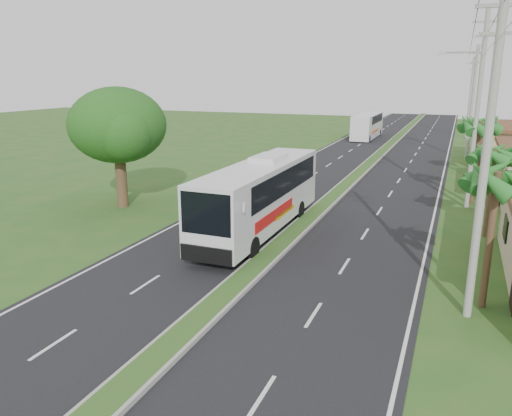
% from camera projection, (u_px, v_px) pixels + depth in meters
% --- Properties ---
extents(ground, '(180.00, 180.00, 0.00)m').
position_uv_depth(ground, '(224.00, 299.00, 18.80)').
color(ground, '#24531E').
rests_on(ground, ground).
extents(road_asphalt, '(14.00, 160.00, 0.02)m').
position_uv_depth(road_asphalt, '(342.00, 190.00, 36.71)').
color(road_asphalt, black).
rests_on(road_asphalt, ground).
extents(median_strip, '(1.20, 160.00, 0.18)m').
position_uv_depth(median_strip, '(342.00, 189.00, 36.68)').
color(median_strip, gray).
rests_on(median_strip, ground).
extents(lane_edge_left, '(0.12, 160.00, 0.01)m').
position_uv_depth(lane_edge_left, '(257.00, 183.00, 39.15)').
color(lane_edge_left, silver).
rests_on(lane_edge_left, ground).
extents(lane_edge_right, '(0.12, 160.00, 0.01)m').
position_uv_depth(lane_edge_right, '(438.00, 198.00, 34.27)').
color(lane_edge_right, silver).
rests_on(lane_edge_right, ground).
extents(palm_verge_a, '(2.40, 2.40, 5.45)m').
position_uv_depth(palm_verge_a, '(498.00, 179.00, 16.99)').
color(palm_verge_a, '#473321').
rests_on(palm_verge_a, ground).
extents(palm_verge_b, '(2.40, 2.40, 5.05)m').
position_uv_depth(palm_verge_b, '(495.00, 154.00, 25.00)').
color(palm_verge_b, '#473321').
rests_on(palm_verge_b, ground).
extents(palm_verge_c, '(2.40, 2.40, 5.85)m').
position_uv_depth(palm_verge_c, '(480.00, 126.00, 31.29)').
color(palm_verge_c, '#473321').
rests_on(palm_verge_c, ground).
extents(palm_verge_d, '(2.40, 2.40, 5.25)m').
position_uv_depth(palm_verge_d, '(483.00, 123.00, 39.31)').
color(palm_verge_d, '#473321').
rests_on(palm_verge_d, ground).
extents(shade_tree, '(6.30, 6.00, 7.54)m').
position_uv_depth(shade_tree, '(116.00, 128.00, 30.89)').
color(shade_tree, '#473321').
rests_on(shade_tree, ground).
extents(utility_pole_a, '(1.60, 0.28, 11.00)m').
position_uv_depth(utility_pole_a, '(486.00, 155.00, 16.04)').
color(utility_pole_a, gray).
rests_on(utility_pole_a, ground).
extents(utility_pole_b, '(3.20, 0.28, 12.00)m').
position_uv_depth(utility_pole_b, '(477.00, 108.00, 30.22)').
color(utility_pole_b, gray).
rests_on(utility_pole_b, ground).
extents(utility_pole_c, '(1.60, 0.28, 11.00)m').
position_uv_depth(utility_pole_c, '(472.00, 102.00, 48.27)').
color(utility_pole_c, gray).
rests_on(utility_pole_c, ground).
extents(utility_pole_d, '(1.60, 0.28, 10.50)m').
position_uv_depth(utility_pole_d, '(470.00, 97.00, 66.24)').
color(utility_pole_d, gray).
rests_on(utility_pole_d, ground).
extents(coach_bus_main, '(2.66, 12.35, 3.99)m').
position_uv_depth(coach_bus_main, '(261.00, 192.00, 26.34)').
color(coach_bus_main, silver).
rests_on(coach_bus_main, ground).
extents(coach_bus_far, '(2.46, 10.99, 3.20)m').
position_uv_depth(coach_bus_far, '(367.00, 124.00, 66.77)').
color(coach_bus_far, white).
rests_on(coach_bus_far, ground).
extents(motorcyclist, '(1.74, 0.83, 2.41)m').
position_uv_depth(motorcyclist, '(233.00, 238.00, 23.05)').
color(motorcyclist, black).
rests_on(motorcyclist, ground).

